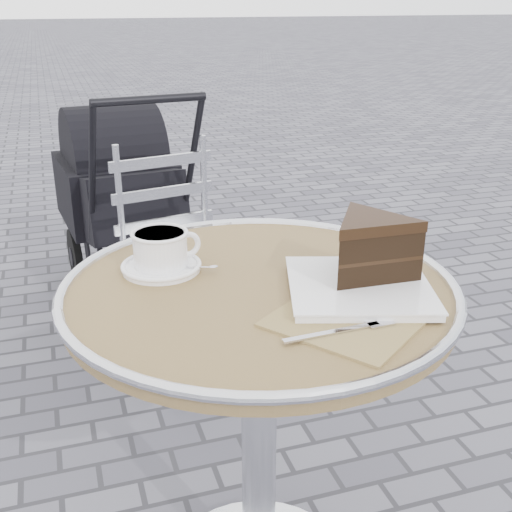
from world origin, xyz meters
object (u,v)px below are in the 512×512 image
object	(u,v)px
baby_stroller	(122,202)
bistro_chair	(173,233)
cake_plate_set	(368,256)
cafe_table	(259,364)
cappuccino_set	(162,253)

from	to	relation	value
baby_stroller	bistro_chair	bearing A→B (deg)	-87.71
cake_plate_set	cafe_table	bearing A→B (deg)	176.33
cake_plate_set	bistro_chair	distance (m)	1.11
bistro_chair	baby_stroller	world-z (taller)	baby_stroller
cafe_table	cappuccino_set	distance (m)	0.28
bistro_chair	baby_stroller	xyz separation A→B (m)	(-0.09, 0.63, -0.07)
cappuccino_set	bistro_chair	world-z (taller)	cappuccino_set
bistro_chair	baby_stroller	distance (m)	0.64
cake_plate_set	bistro_chair	xyz separation A→B (m)	(-0.15, 1.06, -0.31)
cafe_table	bistro_chair	xyz separation A→B (m)	(0.02, 0.99, -0.08)
cafe_table	cake_plate_set	xyz separation A→B (m)	(0.18, -0.07, 0.22)
cappuccino_set	baby_stroller	world-z (taller)	baby_stroller
cafe_table	bistro_chair	world-z (taller)	bistro_chair
baby_stroller	cafe_table	bearing A→B (deg)	-93.72
bistro_chair	baby_stroller	bearing A→B (deg)	87.35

